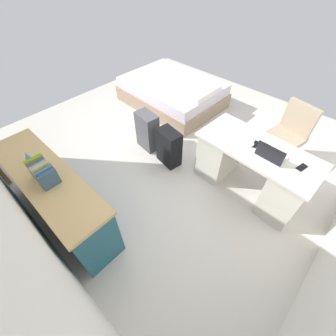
# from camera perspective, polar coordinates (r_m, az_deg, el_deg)

# --- Properties ---
(ground_plane) EXTENTS (5.61, 5.61, 0.00)m
(ground_plane) POSITION_cam_1_polar(r_m,az_deg,el_deg) (3.64, 1.92, 3.67)
(ground_plane) COLOR beige
(desk) EXTENTS (1.47, 0.72, 0.73)m
(desk) POSITION_cam_1_polar(r_m,az_deg,el_deg) (3.08, 20.51, -0.04)
(desk) COLOR silver
(desk) RESTS_ON ground_plane
(office_chair) EXTENTS (0.55, 0.55, 0.94)m
(office_chair) POSITION_cam_1_polar(r_m,az_deg,el_deg) (3.67, 27.68, 6.53)
(office_chair) COLOR black
(office_chair) RESTS_ON ground_plane
(credenza) EXTENTS (1.80, 0.48, 0.78)m
(credenza) POSITION_cam_1_polar(r_m,az_deg,el_deg) (2.89, -26.45, -6.62)
(credenza) COLOR #235B6B
(credenza) RESTS_ON ground_plane
(bed) EXTENTS (1.93, 1.44, 0.58)m
(bed) POSITION_cam_1_polar(r_m,az_deg,el_deg) (4.76, 1.21, 18.72)
(bed) COLOR gray
(bed) RESTS_ON ground_plane
(suitcase_black) EXTENTS (0.39, 0.27, 0.58)m
(suitcase_black) POSITION_cam_1_polar(r_m,az_deg,el_deg) (3.32, 0.24, 5.28)
(suitcase_black) COLOR black
(suitcase_black) RESTS_ON ground_plane
(suitcase_spare_grey) EXTENTS (0.38, 0.26, 0.62)m
(suitcase_spare_grey) POSITION_cam_1_polar(r_m,az_deg,el_deg) (3.60, -5.26, 9.36)
(suitcase_spare_grey) COLOR #4C4C51
(suitcase_spare_grey) RESTS_ON ground_plane
(laptop) EXTENTS (0.32, 0.23, 0.21)m
(laptop) POSITION_cam_1_polar(r_m,az_deg,el_deg) (2.74, 24.76, 3.06)
(laptop) COLOR #B7B7BC
(laptop) RESTS_ON desk
(computer_mouse) EXTENTS (0.06, 0.10, 0.03)m
(computer_mouse) POSITION_cam_1_polar(r_m,az_deg,el_deg) (2.85, 20.50, 5.63)
(computer_mouse) COLOR white
(computer_mouse) RESTS_ON desk
(cell_phone_near_laptop) EXTENTS (0.09, 0.15, 0.01)m
(cell_phone_near_laptop) POSITION_cam_1_polar(r_m,az_deg,el_deg) (2.82, 31.01, 0.15)
(cell_phone_near_laptop) COLOR black
(cell_phone_near_laptop) RESTS_ON desk
(cell_phone_by_mouse) EXTENTS (0.07, 0.14, 0.01)m
(cell_phone_by_mouse) POSITION_cam_1_polar(r_m,az_deg,el_deg) (2.89, 21.45, 5.68)
(cell_phone_by_mouse) COLOR black
(cell_phone_by_mouse) RESTS_ON desk
(book_row) EXTENTS (0.28, 0.17, 0.23)m
(book_row) POSITION_cam_1_polar(r_m,az_deg,el_deg) (2.49, -29.26, -0.99)
(book_row) COLOR #334E66
(book_row) RESTS_ON credenza
(figurine_small) EXTENTS (0.08, 0.08, 0.11)m
(figurine_small) POSITION_cam_1_polar(r_m,az_deg,el_deg) (2.83, -32.25, 2.53)
(figurine_small) COLOR #4C7FBF
(figurine_small) RESTS_ON credenza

